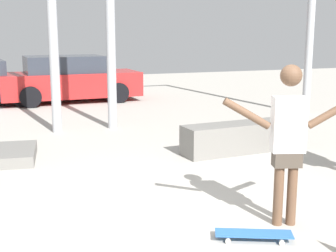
% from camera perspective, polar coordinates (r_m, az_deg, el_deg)
% --- Properties ---
extents(ground_plane, '(36.00, 36.00, 0.00)m').
position_cam_1_polar(ground_plane, '(5.57, 0.51, -10.71)').
color(ground_plane, '#B2ADA3').
extents(skateboarder, '(1.39, 0.52, 1.77)m').
position_cam_1_polar(skateboarder, '(5.16, 14.43, -1.10)').
color(skateboarder, brown).
rests_on(skateboarder, ground_plane).
extents(skateboard, '(0.80, 0.52, 0.08)m').
position_cam_1_polar(skateboard, '(4.99, 10.41, -12.82)').
color(skateboard, '#2D66B2').
rests_on(skateboard, ground_plane).
extents(grind_box, '(2.23, 0.68, 0.52)m').
position_cam_1_polar(grind_box, '(8.42, 8.95, -1.37)').
color(grind_box, slate).
rests_on(grind_box, ground_plane).
extents(parked_car_red, '(4.19, 1.96, 1.40)m').
position_cam_1_polar(parked_car_red, '(14.71, -12.00, 5.55)').
color(parked_car_red, red).
rests_on(parked_car_red, ground_plane).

